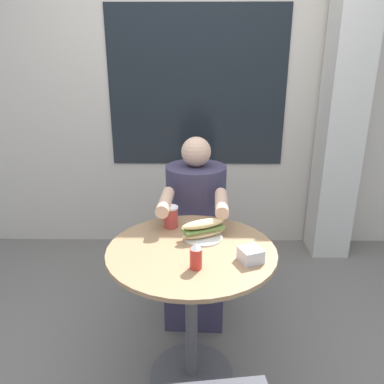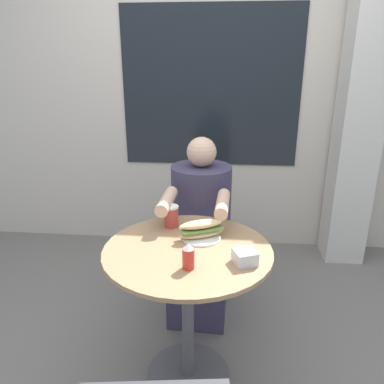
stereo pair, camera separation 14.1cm
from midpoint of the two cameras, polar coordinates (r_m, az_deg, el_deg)
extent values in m
plane|color=slate|center=(2.21, 1.45, -26.10)|extent=(8.00, 8.00, 0.00)
cube|color=beige|center=(3.16, 3.76, 16.28)|extent=(8.00, 0.08, 2.80)
cube|color=black|center=(3.12, 4.22, 15.49)|extent=(1.43, 0.01, 1.25)
cube|color=beige|center=(3.15, 25.40, 10.83)|extent=(0.30, 0.30, 2.40)
cylinder|color=#997551|center=(1.75, 1.65, -8.92)|extent=(0.79, 0.79, 0.02)
cylinder|color=#515156|center=(1.96, 1.54, -18.41)|extent=(0.06, 0.06, 0.71)
cylinder|color=#515156|center=(2.20, 1.45, -25.94)|extent=(0.43, 0.43, 0.02)
cube|color=#333338|center=(2.65, 3.21, -5.94)|extent=(0.40, 0.40, 0.02)
cube|color=#333338|center=(2.72, 3.59, -0.19)|extent=(0.35, 0.05, 0.42)
cylinder|color=#333338|center=(2.60, 6.52, -12.15)|extent=(0.03, 0.03, 0.43)
cylinder|color=#333338|center=(2.63, -0.84, -11.73)|extent=(0.03, 0.03, 0.43)
cylinder|color=#333338|center=(2.89, 6.69, -8.73)|extent=(0.03, 0.03, 0.43)
cylinder|color=#333338|center=(2.91, 0.12, -8.38)|extent=(0.03, 0.03, 0.43)
cube|color=#38334C|center=(2.50, 2.78, -13.26)|extent=(0.37, 0.48, 0.45)
cylinder|color=#38334C|center=(2.34, 3.12, -2.27)|extent=(0.37, 0.37, 0.52)
sphere|color=#D6A889|center=(2.23, 3.29, 6.10)|extent=(0.18, 0.18, 0.18)
cylinder|color=#D6A889|center=(1.96, 6.73, -1.82)|extent=(0.08, 0.30, 0.07)
cylinder|color=#D6A889|center=(1.99, -1.84, -1.41)|extent=(0.08, 0.30, 0.07)
cylinder|color=white|center=(1.84, 3.60, -6.98)|extent=(0.19, 0.19, 0.01)
ellipsoid|color=#DBB77A|center=(1.83, 3.62, -6.35)|extent=(0.23, 0.16, 0.04)
cube|color=olive|center=(1.82, 3.64, -5.66)|extent=(0.22, 0.15, 0.01)
ellipsoid|color=#DBB77A|center=(1.81, 3.65, -4.95)|extent=(0.23, 0.16, 0.04)
cylinder|color=#B73D38|center=(1.95, -1.12, -3.86)|extent=(0.07, 0.07, 0.10)
cylinder|color=white|center=(1.93, -1.13, -2.32)|extent=(0.08, 0.08, 0.01)
cube|color=silver|center=(1.64, 10.53, -9.78)|extent=(0.12, 0.12, 0.06)
cylinder|color=red|center=(1.58, 2.04, -10.16)|extent=(0.05, 0.05, 0.09)
cone|color=white|center=(1.55, 2.07, -8.30)|extent=(0.05, 0.05, 0.03)
camera|label=1|loc=(0.07, -87.85, 0.76)|focal=35.00mm
camera|label=2|loc=(0.07, 92.15, -0.76)|focal=35.00mm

